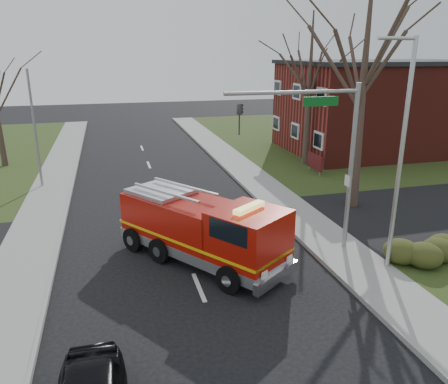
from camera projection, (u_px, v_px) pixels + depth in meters
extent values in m
plane|color=black|center=(199.00, 287.00, 15.32)|extent=(120.00, 120.00, 0.00)
cube|color=gray|center=(356.00, 264.00, 16.81)|extent=(2.40, 80.00, 0.15)
cube|color=gray|center=(7.00, 311.00, 13.78)|extent=(2.40, 80.00, 0.15)
cube|color=maroon|center=(382.00, 108.00, 35.45)|extent=(15.00, 10.00, 7.00)
cube|color=black|center=(387.00, 62.00, 34.34)|extent=(15.40, 10.40, 0.30)
cube|color=silver|center=(295.00, 131.00, 34.06)|extent=(0.12, 1.40, 1.20)
cube|color=#511216|center=(315.00, 162.00, 29.11)|extent=(0.12, 2.00, 1.00)
cylinder|color=gray|center=(320.00, 171.00, 28.51)|extent=(0.08, 0.08, 0.90)
cylinder|color=gray|center=(309.00, 165.00, 29.98)|extent=(0.08, 0.08, 0.90)
ellipsoid|color=#353C16|center=(438.00, 255.00, 16.42)|extent=(2.80, 2.00, 0.90)
cone|color=#34261E|center=(362.00, 92.00, 21.32)|extent=(0.64, 0.64, 12.00)
cone|color=#34261E|center=(309.00, 92.00, 30.20)|extent=(0.56, 0.56, 10.50)
cylinder|color=gray|center=(351.00, 171.00, 17.24)|extent=(0.18, 0.18, 6.80)
cylinder|color=gray|center=(294.00, 92.00, 15.66)|extent=(5.20, 0.14, 0.14)
cube|color=#0C591E|center=(321.00, 101.00, 16.03)|extent=(1.40, 0.06, 0.35)
imported|color=black|center=(240.00, 104.00, 15.28)|extent=(0.22, 0.18, 1.10)
cylinder|color=#B7BABF|center=(400.00, 162.00, 15.33)|extent=(0.16, 0.16, 8.40)
cylinder|color=#B7BABF|center=(397.00, 38.00, 13.90)|extent=(1.40, 0.12, 0.12)
cylinder|color=gray|center=(35.00, 131.00, 25.46)|extent=(0.14, 0.14, 7.00)
cube|color=#A71107|center=(181.00, 220.00, 17.60)|extent=(4.62, 5.19, 1.90)
cube|color=#A71107|center=(249.00, 240.00, 15.45)|extent=(3.27, 3.27, 2.17)
cube|color=#B7BABF|center=(201.00, 245.00, 17.17)|extent=(5.98, 7.13, 0.41)
cube|color=#E5B20C|center=(200.00, 234.00, 17.02)|extent=(5.99, 7.13, 0.11)
cube|color=black|center=(273.00, 229.00, 14.64)|extent=(1.73, 1.25, 0.77)
cube|color=#E5D866|center=(249.00, 208.00, 15.08)|extent=(1.36, 1.09, 0.16)
cylinder|color=black|center=(230.00, 279.00, 14.86)|extent=(0.83, 0.99, 0.99)
cylinder|color=black|center=(269.00, 256.00, 16.57)|extent=(0.83, 0.99, 0.99)
cylinder|color=black|center=(133.00, 239.00, 18.02)|extent=(0.83, 0.99, 0.99)
cylinder|color=black|center=(175.00, 223.00, 19.73)|extent=(0.83, 0.99, 0.99)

